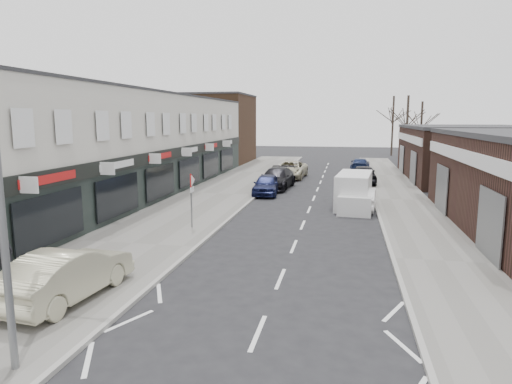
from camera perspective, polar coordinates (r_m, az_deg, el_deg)
The scene contains 20 objects.
ground at distance 10.31m, azimuth -2.02°, elevation -22.03°, with size 160.00×160.00×0.00m, color black.
pavement_left at distance 32.25m, azimuth -4.80°, elevation -0.27°, with size 5.50×64.00×0.12m, color slate.
pavement_right at distance 31.25m, azimuth 17.82°, elevation -0.99°, with size 3.50×64.00×0.12m, color slate.
shop_terrace_left at distance 32.14m, azimuth -17.85°, elevation 5.55°, with size 8.00×41.00×7.10m, color beige.
brick_block_far at distance 55.80m, azimuth -5.05°, elevation 7.77°, with size 8.00×10.00×8.00m, color #47301E.
right_unit_far at distance 43.96m, azimuth 24.98°, elevation 4.30°, with size 10.00×16.00×4.50m, color #351F18.
tree_far_a at distance 57.26m, azimuth 18.13°, elevation 3.38°, with size 3.60×3.60×8.00m, color #382D26, non-canonical shape.
tree_far_b at distance 63.52m, azimuth 19.73°, elevation 3.83°, with size 3.60×3.60×7.50m, color #382D26, non-canonical shape.
tree_far_c at distance 69.09m, azimuth 16.55°, elevation 4.38°, with size 3.60×3.60×8.50m, color #382D26, non-canonical shape.
street_lamp at distance 10.20m, azimuth -28.98°, elevation 3.97°, with size 2.23×0.22×8.00m.
warning_sign at distance 22.03m, azimuth -8.03°, elevation 0.90°, with size 0.12×0.80×2.70m.
white_van at distance 28.07m, azimuth 12.15°, elevation 0.04°, with size 2.33×5.51×2.08m.
sedan_on_pavement at distance 14.54m, azimuth -22.47°, elevation -9.44°, with size 1.59×4.57×1.51m, color #B7B292.
pedestrian at distance 17.44m, azimuth -28.98°, elevation -6.38°, with size 0.65×0.43×1.78m, color black.
parked_car_left_a at distance 32.21m, azimuth 1.33°, elevation 0.93°, with size 1.70×4.22×1.44m, color #141A40.
parked_car_left_b at distance 35.12m, azimuth 2.61°, elevation 1.72°, with size 2.20×5.42×1.57m, color black.
parked_car_left_c at distance 41.31m, azimuth 4.32°, elevation 2.81°, with size 2.56×5.55×1.54m, color #B8B193.
parked_car_right_a at distance 27.65m, azimuth 13.21°, elevation -0.79°, with size 1.42×4.06×1.34m, color silver.
parked_car_right_b at distance 38.36m, azimuth 13.28°, elevation 2.15°, with size 1.90×4.72×1.61m, color black.
parked_car_right_c at distance 47.91m, azimuth 12.88°, elevation 3.35°, with size 1.86×4.56×1.32m, color #162145.
Camera 1 is at (2.04, -8.58, 5.34)m, focal length 32.00 mm.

